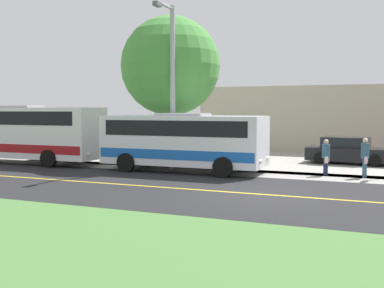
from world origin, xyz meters
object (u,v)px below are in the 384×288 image
(pedestrian_with_bags, at_px, (365,156))
(parked_car_near, at_px, (348,151))
(commercial_building, at_px, (371,118))
(pedestrian_waiting, at_px, (326,156))
(shuttle_bus_front, at_px, (183,139))
(street_light_pole, at_px, (172,80))
(transit_bus_rear, at_px, (14,131))
(tree_curbside, at_px, (171,66))

(pedestrian_with_bags, bearing_deg, parked_car_near, -168.39)
(parked_car_near, xyz_separation_m, commercial_building, (-10.59, 0.77, 1.59))
(pedestrian_waiting, relative_size, parked_car_near, 0.36)
(shuttle_bus_front, relative_size, street_light_pole, 1.00)
(pedestrian_with_bags, bearing_deg, transit_bus_rear, -86.15)
(commercial_building, bearing_deg, tree_curbside, -34.89)
(pedestrian_with_bags, relative_size, commercial_building, 0.07)
(transit_bus_rear, height_order, pedestrian_waiting, transit_bus_rear)
(pedestrian_with_bags, relative_size, parked_car_near, 0.38)
(shuttle_bus_front, height_order, pedestrian_waiting, shuttle_bus_front)
(street_light_pole, distance_m, tree_curbside, 2.96)
(tree_curbside, relative_size, commercial_building, 0.34)
(parked_car_near, distance_m, commercial_building, 10.73)
(shuttle_bus_front, bearing_deg, commercial_building, 155.37)
(pedestrian_with_bags, bearing_deg, street_light_pole, -84.71)
(pedestrian_waiting, xyz_separation_m, street_light_pole, (0.86, -7.17, 3.49))
(transit_bus_rear, height_order, commercial_building, commercial_building)
(shuttle_bus_front, relative_size, parked_car_near, 1.73)
(pedestrian_waiting, xyz_separation_m, tree_curbside, (-1.67, -8.41, 4.40))
(shuttle_bus_front, bearing_deg, transit_bus_rear, -89.90)
(tree_curbside, bearing_deg, commercial_building, 145.11)
(transit_bus_rear, height_order, street_light_pole, street_light_pole)
(pedestrian_with_bags, distance_m, commercial_building, 15.77)
(pedestrian_waiting, distance_m, commercial_building, 15.79)
(shuttle_bus_front, bearing_deg, pedestrian_with_bags, 98.56)
(pedestrian_with_bags, distance_m, parked_car_near, 5.24)
(transit_bus_rear, bearing_deg, pedestrian_waiting, 94.37)
(shuttle_bus_front, height_order, parked_car_near, shuttle_bus_front)
(shuttle_bus_front, xyz_separation_m, parked_car_near, (-6.33, 6.98, -0.84))
(street_light_pole, height_order, commercial_building, street_light_pole)
(transit_bus_rear, distance_m, pedestrian_with_bags, 18.32)
(shuttle_bus_front, bearing_deg, tree_curbside, -145.50)
(pedestrian_waiting, bearing_deg, pedestrian_with_bags, 88.51)
(shuttle_bus_front, xyz_separation_m, pedestrian_with_bags, (-1.21, 8.04, -0.60))
(transit_bus_rear, height_order, tree_curbside, tree_curbside)
(pedestrian_waiting, bearing_deg, street_light_pole, -83.18)
(street_light_pole, distance_m, commercial_building, 18.71)
(tree_curbside, bearing_deg, street_light_pole, 26.09)
(pedestrian_waiting, relative_size, tree_curbside, 0.20)
(shuttle_bus_front, height_order, street_light_pole, street_light_pole)
(street_light_pole, xyz_separation_m, tree_curbside, (-2.52, -1.24, 0.92))
(parked_car_near, bearing_deg, transit_bus_rear, -69.74)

